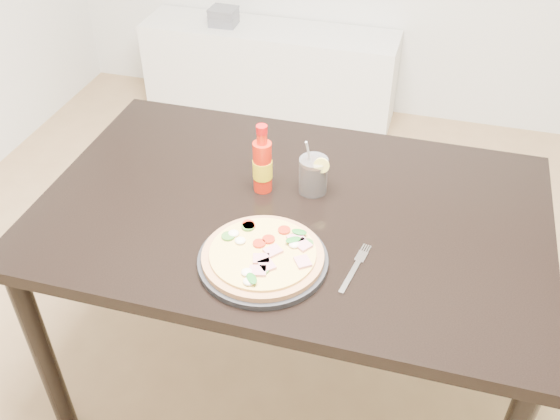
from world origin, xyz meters
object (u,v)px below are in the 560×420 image
(hot_sauce_bottle, at_px, (262,165))
(media_console, at_px, (270,71))
(fork, at_px, (356,267))
(plate, at_px, (263,260))
(pizza, at_px, (263,254))
(cola_cup, at_px, (313,176))
(dining_table, at_px, (291,230))

(hot_sauce_bottle, distance_m, media_console, 1.88)
(fork, xyz_separation_m, media_console, (-0.81, 1.97, -0.50))
(plate, distance_m, pizza, 0.02)
(cola_cup, relative_size, fork, 0.92)
(dining_table, relative_size, plate, 4.31)
(dining_table, relative_size, pizza, 4.62)
(hot_sauce_bottle, height_order, media_console, hot_sauce_bottle)
(pizza, height_order, media_console, pizza)
(hot_sauce_bottle, distance_m, cola_cup, 0.15)
(plate, relative_size, media_console, 0.23)
(fork, relative_size, media_console, 0.13)
(dining_table, height_order, fork, fork)
(pizza, bearing_deg, plate, -135.53)
(plate, bearing_deg, hot_sauce_bottle, 106.93)
(hot_sauce_bottle, height_order, fork, hot_sauce_bottle)
(fork, bearing_deg, dining_table, 148.21)
(hot_sauce_bottle, bearing_deg, dining_table, -29.74)
(dining_table, height_order, hot_sauce_bottle, hot_sauce_bottle)
(dining_table, bearing_deg, pizza, -92.41)
(fork, distance_m, media_console, 2.19)
(hot_sauce_bottle, height_order, cola_cup, hot_sauce_bottle)
(pizza, relative_size, media_console, 0.22)
(plate, xyz_separation_m, hot_sauce_bottle, (-0.09, 0.30, 0.08))
(cola_cup, distance_m, fork, 0.34)
(cola_cup, distance_m, media_console, 1.88)
(cola_cup, bearing_deg, hot_sauce_bottle, -166.94)
(plate, height_order, media_console, plate)
(dining_table, bearing_deg, fork, -41.94)
(plate, bearing_deg, cola_cup, 81.47)
(pizza, distance_m, cola_cup, 0.33)
(fork, height_order, media_console, fork)
(plate, distance_m, hot_sauce_bottle, 0.32)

